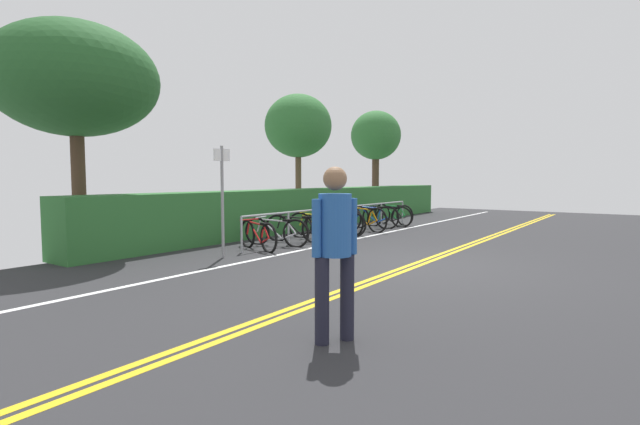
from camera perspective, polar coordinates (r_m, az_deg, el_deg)
The scene contains 21 objects.
ground_plane at distance 8.89m, azimuth 11.58°, elevation -6.40°, with size 32.48×11.50×0.05m, color #2B2B2D.
centre_line_yellow_inner at distance 8.85m, azimuth 12.06°, elevation -6.27°, with size 29.23×0.10×0.00m, color gold.
centre_line_yellow_outer at distance 8.91m, azimuth 11.11°, elevation -6.18°, with size 29.23×0.10×0.00m, color gold.
bike_lane_stripe_white at distance 10.30m, azimuth -2.83°, elevation -4.70°, with size 29.23×0.12×0.00m, color white.
bike_rack at distance 13.26m, azimuth 2.65°, elevation -0.07°, with size 8.00×0.05×0.79m.
bicycle_0 at distance 10.54m, azimuth -7.57°, elevation -2.78°, with size 0.61×1.56×0.69m.
bicycle_1 at distance 11.11m, azimuth -5.33°, elevation -2.36°, with size 0.49×1.71×0.71m.
bicycle_2 at distance 11.78m, azimuth -2.95°, elevation -1.94°, with size 0.57×1.68×0.72m.
bicycle_3 at distance 12.41m, azimuth -0.39°, elevation -1.58°, with size 0.57×1.63×0.74m.
bicycle_4 at distance 12.98m, azimuth 1.90°, elevation -1.38°, with size 0.65×1.68×0.71m.
bicycle_5 at distance 13.63m, azimuth 2.95°, elevation -1.04°, with size 0.65×1.64×0.75m.
bicycle_6 at distance 14.16m, azimuth 5.41°, elevation -0.79°, with size 0.50×1.73×0.78m.
bicycle_7 at distance 14.93m, azimuth 6.37°, elevation -0.54°, with size 0.66×1.63×0.78m.
bicycle_8 at distance 15.53m, azimuth 8.14°, elevation -0.46°, with size 0.51×1.65×0.73m.
bicycle_9 at distance 16.30m, azimuth 8.90°, elevation -0.23°, with size 0.59×1.69×0.74m.
pedestrian at distance 4.54m, azimuth 1.82°, elevation -3.57°, with size 0.45×0.32×1.71m.
sign_post_near at distance 9.54m, azimuth -11.78°, elevation 2.61°, with size 0.36×0.09×2.23m.
hedge_backdrop at distance 15.52m, azimuth -0.07°, elevation 0.64°, with size 16.95×0.94×1.26m, color #2D6B30.
tree_near_left at distance 11.21m, azimuth -27.61°, elevation 13.99°, with size 3.35×3.35×4.77m.
tree_mid at distance 16.48m, azimuth -2.67°, elevation 10.40°, with size 2.31×2.31×4.47m.
tree_far_right at distance 21.31m, azimuth 6.79°, elevation 9.16°, with size 2.22×2.22×4.57m.
Camera 1 is at (-8.01, -3.48, 1.60)m, focal length 26.36 mm.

